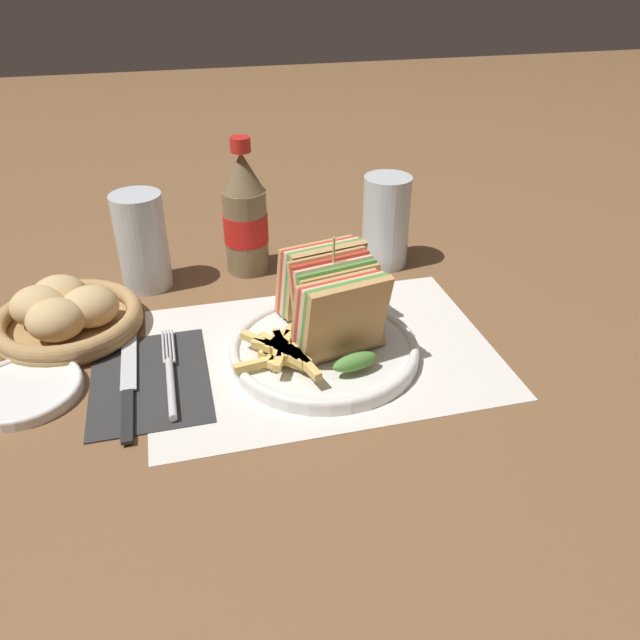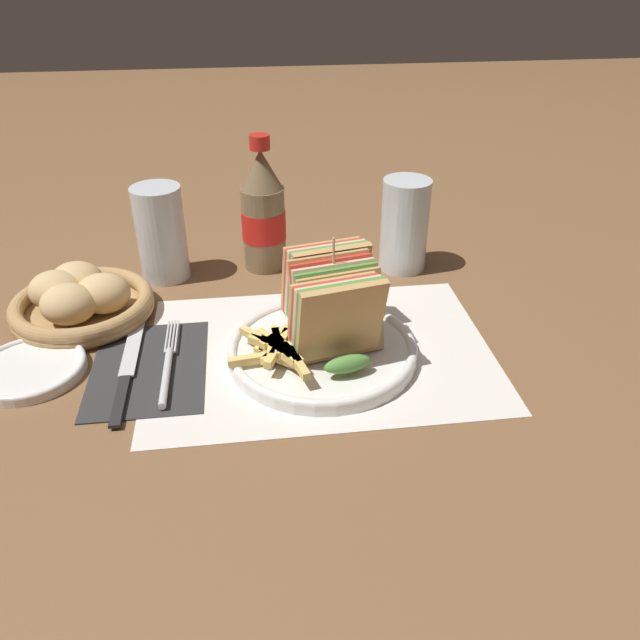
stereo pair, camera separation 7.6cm
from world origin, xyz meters
name	(u,v)px [view 1 (the left image)]	position (x,y,z in m)	size (l,w,h in m)	color
ground_plane	(316,372)	(0.00, 0.00, 0.00)	(4.00, 4.00, 0.00)	brown
placemat	(321,351)	(0.02, 0.04, 0.00)	(0.42, 0.30, 0.00)	silver
plate_main	(324,349)	(0.02, 0.03, 0.01)	(0.23, 0.23, 0.02)	white
club_sandwich	(332,301)	(0.03, 0.05, 0.07)	(0.12, 0.19, 0.14)	tan
fries_pile	(282,350)	(-0.04, 0.01, 0.03)	(0.10, 0.12, 0.02)	#E5C166
napkin	(150,379)	(-0.19, 0.03, 0.00)	(0.13, 0.19, 0.00)	#2D2D2D
fork	(170,380)	(-0.17, 0.01, 0.01)	(0.02, 0.18, 0.01)	silver
knife	(128,381)	(-0.21, 0.03, 0.01)	(0.02, 0.22, 0.00)	black
coke_bottle_near	(245,216)	(-0.04, 0.28, 0.09)	(0.07, 0.07, 0.20)	#7A6647
glass_near	(385,227)	(0.17, 0.25, 0.06)	(0.07, 0.07, 0.14)	silver
glass_far	(143,247)	(-0.19, 0.27, 0.06)	(0.07, 0.07, 0.14)	silver
bread_basket	(66,316)	(-0.29, 0.16, 0.02)	(0.19, 0.19, 0.07)	#AD8451
side_saucer	(24,390)	(-0.33, 0.04, 0.01)	(0.13, 0.13, 0.01)	white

